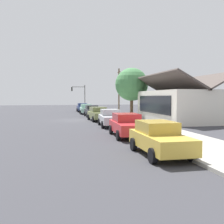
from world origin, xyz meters
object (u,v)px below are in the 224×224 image
object	(u,v)px
car_navy	(83,107)
car_silver	(110,118)
car_seafoam	(86,109)
shade_tree	(132,85)
traffic_light_main	(80,93)
fire_hydrant_red	(110,116)
car_charcoal	(92,111)
car_olive	(99,114)
car_mustard	(159,138)
car_cherry	(127,125)
utility_pole_wooden	(119,90)

from	to	relation	value
car_navy	car_silver	distance (m)	24.84
car_seafoam	shade_tree	size ratio (longest dim) A/B	0.64
traffic_light_main	fire_hydrant_red	xyz separation A→B (m)	(22.40, 1.66, -2.99)
traffic_light_main	fire_hydrant_red	world-z (taller)	traffic_light_main
car_charcoal	car_olive	bearing A→B (deg)	-1.66
shade_tree	car_seafoam	bearing A→B (deg)	-140.87
car_charcoal	car_mustard	bearing A→B (deg)	-0.88
car_seafoam	traffic_light_main	bearing A→B (deg)	-177.57
car_olive	car_cherry	xyz separation A→B (m)	(12.37, 0.05, 0.00)
car_olive	car_silver	size ratio (longest dim) A/B	1.00
car_silver	shade_tree	distance (m)	13.31
car_navy	car_seafoam	size ratio (longest dim) A/B	1.08
car_navy	traffic_light_main	distance (m)	4.96
car_cherry	car_navy	bearing A→B (deg)	-177.37
car_mustard	shade_tree	bearing A→B (deg)	166.41
car_navy	fire_hydrant_red	size ratio (longest dim) A/B	6.68
car_silver	traffic_light_main	distance (m)	29.15
car_charcoal	car_silver	xyz separation A→B (m)	(12.49, 0.05, 0.00)
car_charcoal	car_cherry	size ratio (longest dim) A/B	0.97
car_navy	car_charcoal	world-z (taller)	same
car_olive	car_mustard	bearing A→B (deg)	-3.13
shade_tree	traffic_light_main	bearing A→B (deg)	-161.60
utility_pole_wooden	car_mustard	bearing A→B (deg)	-10.11
utility_pole_wooden	car_navy	bearing A→B (deg)	-138.72
car_cherry	traffic_light_main	distance (m)	35.56
car_mustard	fire_hydrant_red	xyz separation A→B (m)	(-19.01, 1.52, -0.32)
car_navy	traffic_light_main	xyz separation A→B (m)	(-4.18, -0.17, 2.67)
car_cherry	car_seafoam	bearing A→B (deg)	-177.27
car_seafoam	car_olive	distance (m)	12.60
car_seafoam	traffic_light_main	world-z (taller)	traffic_light_main
car_silver	fire_hydrant_red	size ratio (longest dim) A/B	6.71
shade_tree	fire_hydrant_red	distance (m)	7.60
fire_hydrant_red	car_olive	bearing A→B (deg)	-65.38
utility_pole_wooden	fire_hydrant_red	bearing A→B (deg)	-18.47
car_olive	fire_hydrant_red	distance (m)	1.68
car_seafoam	utility_pole_wooden	bearing A→B (deg)	92.31
car_mustard	utility_pole_wooden	bearing A→B (deg)	169.62
car_seafoam	car_silver	xyz separation A→B (m)	(18.53, 0.20, 0.00)
car_seafoam	fire_hydrant_red	size ratio (longest dim) A/B	6.18
car_silver	utility_pole_wooden	distance (m)	19.59
car_silver	fire_hydrant_red	world-z (taller)	car_silver
car_charcoal	utility_pole_wooden	world-z (taller)	utility_pole_wooden
car_seafoam	car_mustard	distance (m)	30.93
car_mustard	fire_hydrant_red	world-z (taller)	car_mustard
car_navy	car_mustard	distance (m)	37.24
car_seafoam	car_silver	size ratio (longest dim) A/B	0.92
car_olive	shade_tree	xyz separation A→B (m)	(-5.63, 5.65, 3.70)
car_cherry	traffic_light_main	world-z (taller)	traffic_light_main
car_olive	car_cherry	distance (m)	12.37
traffic_light_main	utility_pole_wooden	world-z (taller)	utility_pole_wooden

